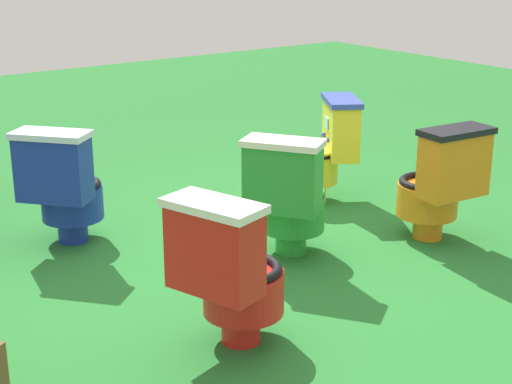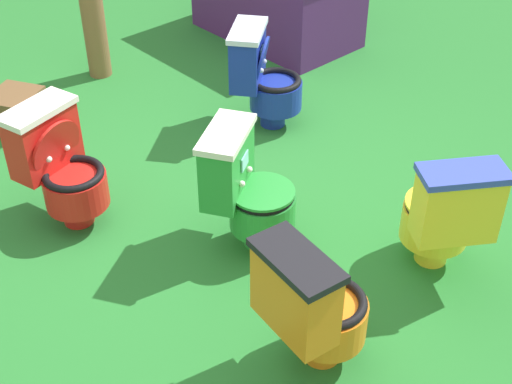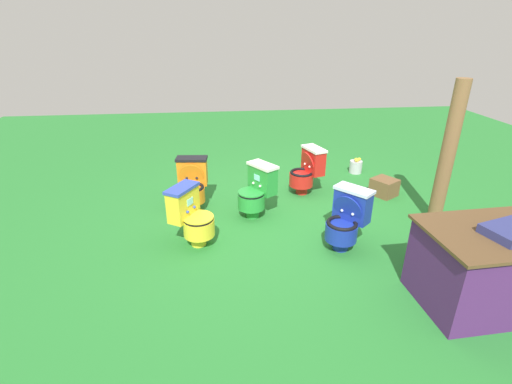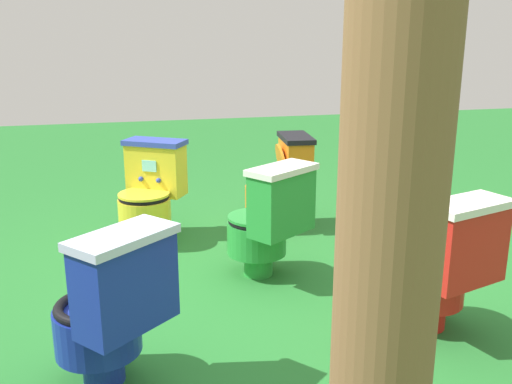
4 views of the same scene
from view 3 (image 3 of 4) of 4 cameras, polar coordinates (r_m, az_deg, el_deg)
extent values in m
plane|color=#26752D|center=(5.23, 3.89, -3.50)|extent=(14.00, 14.00, 0.00)
cylinder|color=orange|center=(5.41, -9.63, -1.97)|extent=(0.20, 0.20, 0.14)
cylinder|color=orange|center=(5.33, -9.79, -0.42)|extent=(0.40, 0.40, 0.20)
torus|color=black|center=(5.28, -9.87, 0.69)|extent=(0.39, 0.39, 0.04)
cylinder|color=black|center=(5.30, -9.83, 0.17)|extent=(0.26, 0.26, 0.01)
cube|color=orange|center=(5.41, -9.69, 3.02)|extent=(0.43, 0.23, 0.37)
cube|color=black|center=(5.34, -9.84, 5.05)|extent=(0.45, 0.25, 0.04)
cube|color=#8CE0E5|center=(5.30, -9.88, 3.13)|extent=(0.11, 0.02, 0.08)
cylinder|color=orange|center=(5.32, -9.82, 2.48)|extent=(0.36, 0.12, 0.35)
sphere|color=black|center=(5.32, -9.06, 2.12)|extent=(0.04, 0.04, 0.04)
sphere|color=black|center=(5.34, -10.55, 2.10)|extent=(0.04, 0.04, 0.04)
cylinder|color=#192D9E|center=(4.54, 12.83, -7.70)|extent=(0.25, 0.25, 0.14)
cylinder|color=#192D9E|center=(4.44, 12.90, -5.94)|extent=(0.52, 0.52, 0.20)
torus|color=black|center=(4.39, 13.03, -4.67)|extent=(0.50, 0.50, 0.04)
cylinder|color=silver|center=(4.41, 12.97, -5.26)|extent=(0.34, 0.34, 0.01)
cube|color=#192D9E|center=(4.48, 14.54, -2.02)|extent=(0.41, 0.44, 0.37)
cube|color=silver|center=(4.39, 14.81, 0.35)|extent=(0.44, 0.47, 0.04)
cube|color=#8CE0E5|center=(4.37, 13.95, -1.87)|extent=(0.08, 0.09, 0.08)
cylinder|color=#192D9E|center=(4.40, 13.87, -2.62)|extent=(0.30, 0.33, 0.35)
sphere|color=silver|center=(4.39, 14.58, -3.33)|extent=(0.04, 0.04, 0.04)
sphere|color=silver|center=(4.44, 13.02, -2.78)|extent=(0.04, 0.04, 0.04)
cylinder|color=yellow|center=(4.57, -8.79, -7.15)|extent=(0.25, 0.25, 0.14)
cylinder|color=yellow|center=(4.47, -8.71, -5.35)|extent=(0.51, 0.51, 0.20)
torus|color=black|center=(4.42, -8.80, -4.09)|extent=(0.49, 0.49, 0.04)
cylinder|color=#3347B2|center=(4.44, -8.76, -4.68)|extent=(0.33, 0.33, 0.01)
cube|color=yellow|center=(4.46, -11.08, -1.81)|extent=(0.38, 0.45, 0.37)
cube|color=#3347B2|center=(4.37, -11.28, 0.59)|extent=(0.41, 0.48, 0.04)
cube|color=#8CE0E5|center=(4.38, -10.05, -1.47)|extent=(0.06, 0.10, 0.08)
cylinder|color=yellow|center=(4.41, -8.82, -3.83)|extent=(0.50, 0.50, 0.02)
sphere|color=#3347B2|center=(4.47, -9.41, -2.29)|extent=(0.04, 0.04, 0.04)
sphere|color=#3347B2|center=(4.37, -10.43, -3.02)|extent=(0.04, 0.04, 0.04)
cylinder|color=green|center=(5.15, -0.54, -3.03)|extent=(0.25, 0.25, 0.14)
cylinder|color=green|center=(5.06, -0.72, -1.38)|extent=(0.51, 0.51, 0.20)
torus|color=black|center=(5.02, -0.73, -0.23)|extent=(0.49, 0.49, 0.04)
cylinder|color=white|center=(5.04, -0.73, -0.77)|extent=(0.33, 0.33, 0.01)
cube|color=green|center=(5.07, 1.00, 1.95)|extent=(0.39, 0.45, 0.37)
cube|color=white|center=(5.00, 1.02, 4.10)|extent=(0.42, 0.48, 0.04)
cube|color=#8CE0E5|center=(4.99, 0.13, 2.20)|extent=(0.07, 0.10, 0.08)
cylinder|color=green|center=(5.01, -0.73, 0.00)|extent=(0.50, 0.50, 0.02)
sphere|color=white|center=(4.98, 0.62, 0.89)|extent=(0.04, 0.04, 0.04)
sphere|color=white|center=(5.08, -0.41, 1.37)|extent=(0.04, 0.04, 0.04)
cylinder|color=red|center=(5.90, 7.02, 0.45)|extent=(0.23, 0.23, 0.14)
cylinder|color=red|center=(5.82, 6.93, 1.95)|extent=(0.46, 0.46, 0.20)
torus|color=black|center=(5.78, 6.98, 2.98)|extent=(0.44, 0.44, 0.04)
cylinder|color=white|center=(5.80, 6.96, 2.50)|extent=(0.30, 0.30, 0.01)
cube|color=red|center=(5.83, 8.76, 4.65)|extent=(0.30, 0.45, 0.37)
cube|color=white|center=(5.77, 8.89, 6.55)|extent=(0.33, 0.48, 0.04)
cube|color=#8CE0E5|center=(5.76, 7.94, 5.00)|extent=(0.04, 0.11, 0.08)
cylinder|color=red|center=(5.78, 7.91, 4.39)|extent=(0.19, 0.36, 0.35)
sphere|color=white|center=(5.74, 8.21, 3.84)|extent=(0.04, 0.04, 0.04)
sphere|color=white|center=(5.85, 7.50, 4.28)|extent=(0.04, 0.04, 0.04)
cube|color=#4C2360|center=(4.17, 33.15, -9.72)|extent=(1.43, 0.86, 0.74)
cube|color=brown|center=(3.99, 34.39, -5.07)|extent=(1.50, 0.92, 0.03)
cube|color=navy|center=(3.88, 34.49, -4.98)|extent=(0.51, 0.43, 0.08)
cylinder|color=brown|center=(5.30, 27.28, 5.09)|extent=(0.18, 0.18, 1.86)
cube|color=brown|center=(6.10, 19.02, 0.72)|extent=(0.45, 0.46, 0.26)
cylinder|color=#B7B7BF|center=(6.91, 15.01, 3.75)|extent=(0.22, 0.22, 0.22)
ellipsoid|color=yellow|center=(6.87, 15.09, 4.85)|extent=(0.07, 0.05, 0.05)
ellipsoid|color=yellow|center=(6.82, 15.17, 4.69)|extent=(0.07, 0.05, 0.05)
ellipsoid|color=yellow|center=(6.90, 15.50, 4.88)|extent=(0.07, 0.05, 0.05)
camera|label=1|loc=(8.56, 16.44, 18.95)|focal=55.72mm
camera|label=2|loc=(6.87, -25.01, 24.36)|focal=50.17mm
camera|label=4|loc=(5.37, 38.33, 9.00)|focal=40.47mm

